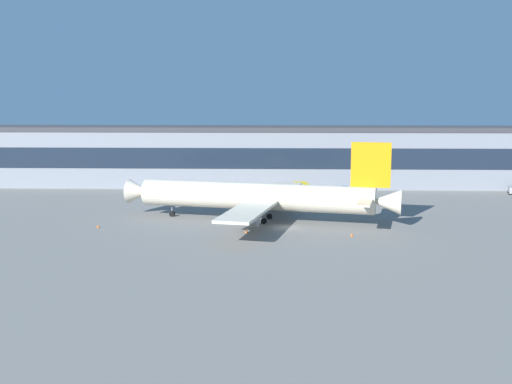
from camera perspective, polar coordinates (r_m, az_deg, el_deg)
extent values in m
plane|color=slate|center=(109.08, 2.92, -3.41)|extent=(600.00, 600.00, 0.00)
cube|color=gray|center=(161.58, 2.63, 3.23)|extent=(168.96, 16.02, 14.82)
cube|color=#38383D|center=(161.00, 2.65, 6.07)|extent=(172.33, 16.34, 1.20)
cube|color=#192333|center=(153.48, 2.67, 3.21)|extent=(165.58, 0.16, 5.34)
cylinder|color=beige|center=(114.05, -0.07, -0.41)|extent=(45.22, 14.86, 5.10)
cone|color=beige|center=(122.34, -11.07, 0.05)|extent=(5.54, 5.73, 4.84)
cone|color=beige|center=(110.50, 12.26, -0.91)|extent=(6.48, 5.70, 4.59)
cube|color=orange|center=(109.74, 10.92, 2.56)|extent=(7.07, 2.05, 8.16)
cube|color=beige|center=(105.03, 10.35, -0.93)|extent=(4.35, 9.48, 0.30)
cube|color=beige|center=(116.08, 10.77, -0.03)|extent=(4.35, 9.48, 0.30)
cube|color=beige|center=(101.53, -0.80, -1.85)|extent=(10.31, 21.16, 0.50)
cube|color=beige|center=(125.89, 2.28, 0.21)|extent=(10.31, 21.16, 0.50)
cylinder|color=#99999E|center=(105.02, -0.88, -2.49)|extent=(4.72, 3.66, 2.80)
cylinder|color=#99999E|center=(123.45, 1.52, -0.80)|extent=(4.72, 3.66, 2.80)
cylinder|color=black|center=(120.23, -8.02, -2.07)|extent=(1.18, 0.73, 1.10)
cylinder|color=slate|center=(119.98, -8.03, -1.42)|extent=(0.24, 0.24, 2.24)
cylinder|color=black|center=(112.08, 0.75, -2.78)|extent=(1.18, 0.73, 1.10)
cylinder|color=slate|center=(111.81, 0.75, -2.08)|extent=(0.24, 0.24, 2.24)
cylinder|color=black|center=(116.45, 1.29, -2.34)|extent=(1.18, 0.73, 1.10)
cylinder|color=slate|center=(116.19, 1.30, -1.67)|extent=(0.24, 0.24, 2.24)
cube|color=#2651A5|center=(148.88, 8.62, 0.22)|extent=(3.42, 4.12, 1.50)
cube|color=black|center=(149.65, 8.42, 0.38)|extent=(2.21, 1.96, 0.38)
cylinder|color=black|center=(149.54, 8.06, -0.03)|extent=(0.59, 0.76, 0.70)
cylinder|color=black|center=(150.52, 8.64, 0.02)|extent=(0.59, 0.76, 0.70)
cylinder|color=black|center=(147.46, 8.60, -0.16)|extent=(0.59, 0.76, 0.70)
cylinder|color=black|center=(148.46, 9.18, -0.11)|extent=(0.59, 0.76, 0.70)
cube|color=yellow|center=(142.23, 4.47, 0.20)|extent=(3.96, 8.71, 3.00)
cube|color=black|center=(144.39, 4.30, 0.57)|extent=(2.96, 3.27, 0.75)
cylinder|color=black|center=(145.10, 3.76, -0.23)|extent=(0.40, 0.74, 0.70)
cylinder|color=black|center=(145.55, 4.74, -0.21)|extent=(0.40, 0.74, 0.70)
cylinder|color=black|center=(139.38, 4.17, -0.60)|extent=(0.40, 0.74, 0.70)
cylinder|color=black|center=(139.85, 5.19, -0.58)|extent=(0.40, 0.74, 0.70)
cylinder|color=black|center=(159.00, 23.05, -0.12)|extent=(0.48, 0.76, 0.70)
cylinder|color=black|center=(162.03, 22.95, 0.04)|extent=(0.48, 0.76, 0.70)
cone|color=#F2590C|center=(112.54, -14.86, -3.16)|extent=(0.46, 0.46, 0.58)
cone|color=#F2590C|center=(104.64, -0.93, -3.75)|extent=(0.47, 0.47, 0.59)
cone|color=#F2590C|center=(103.19, 9.14, -4.05)|extent=(0.46, 0.46, 0.57)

